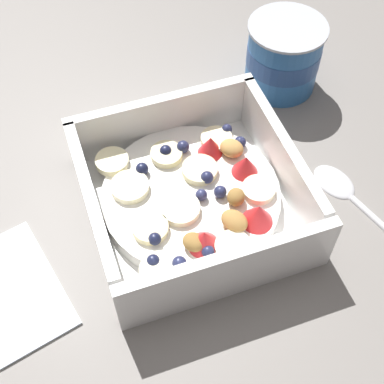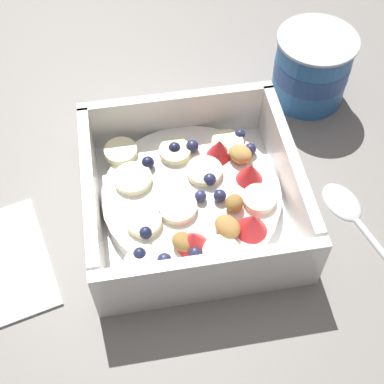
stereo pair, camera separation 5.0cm
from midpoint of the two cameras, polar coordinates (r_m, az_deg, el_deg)
ground_plane at (r=0.52m, az=-3.68°, el=-2.10°), size 2.40×2.40×0.00m
fruit_bowl at (r=0.51m, az=-2.66°, el=-0.82°), size 0.19×0.19×0.07m
spoon at (r=0.54m, az=14.20°, el=-0.71°), size 0.07×0.17×0.01m
yogurt_cup at (r=0.62m, az=7.24°, el=13.88°), size 0.09×0.09×0.08m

